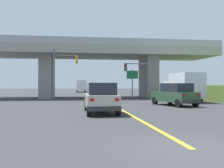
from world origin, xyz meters
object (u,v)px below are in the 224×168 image
object	(u,v)px
suv_lead	(101,98)
box_truck	(183,87)
suv_crossing	(175,94)
traffic_signal_farside	(62,68)
highway_sign	(132,77)
semi_truck_distant	(81,86)
traffic_signal_nearside	(141,73)

from	to	relation	value
suv_lead	box_truck	distance (m)	14.52
suv_lead	box_truck	xyz separation A→B (m)	(10.22, 10.30, 0.62)
suv_crossing	traffic_signal_farside	world-z (taller)	traffic_signal_farside
highway_sign	semi_truck_distant	distance (m)	29.22
semi_truck_distant	traffic_signal_nearside	bearing A→B (deg)	-78.08
highway_sign	suv_crossing	bearing A→B (deg)	-86.30
traffic_signal_nearside	highway_sign	world-z (taller)	traffic_signal_nearside
suv_lead	traffic_signal_nearside	bearing A→B (deg)	66.45
suv_lead	traffic_signal_farside	world-z (taller)	traffic_signal_farside
traffic_signal_farside	highway_sign	xyz separation A→B (m)	(9.61, 4.30, -0.93)
suv_crossing	box_truck	bearing A→B (deg)	44.89
suv_crossing	box_truck	world-z (taller)	box_truck
traffic_signal_farside	semi_truck_distant	bearing A→B (deg)	84.70
highway_sign	semi_truck_distant	size ratio (longest dim) A/B	0.62
suv_crossing	semi_truck_distant	xyz separation A→B (m)	(-7.46, 42.13, 0.52)
traffic_signal_farside	traffic_signal_nearside	bearing A→B (deg)	2.62
traffic_signal_farside	semi_truck_distant	world-z (taller)	traffic_signal_farside
box_truck	highway_sign	world-z (taller)	highway_sign
semi_truck_distant	suv_lead	bearing A→B (deg)	-89.67
suv_lead	box_truck	bearing A→B (deg)	45.22
box_truck	semi_truck_distant	distance (m)	38.46
suv_crossing	semi_truck_distant	size ratio (longest dim) A/B	0.79
suv_lead	semi_truck_distant	world-z (taller)	semi_truck_distant
suv_crossing	highway_sign	bearing A→B (deg)	79.16
suv_lead	traffic_signal_farside	bearing A→B (deg)	102.77
semi_truck_distant	box_truck	bearing A→B (deg)	-74.17
suv_crossing	box_truck	xyz separation A→B (m)	(3.03, 5.13, 0.62)
box_truck	traffic_signal_farside	world-z (taller)	traffic_signal_farside
suv_lead	semi_truck_distant	size ratio (longest dim) A/B	0.73
suv_crossing	box_truck	size ratio (longest dim) A/B	0.78
suv_lead	suv_crossing	xyz separation A→B (m)	(7.19, 5.17, 0.00)
highway_sign	box_truck	bearing A→B (deg)	-65.45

